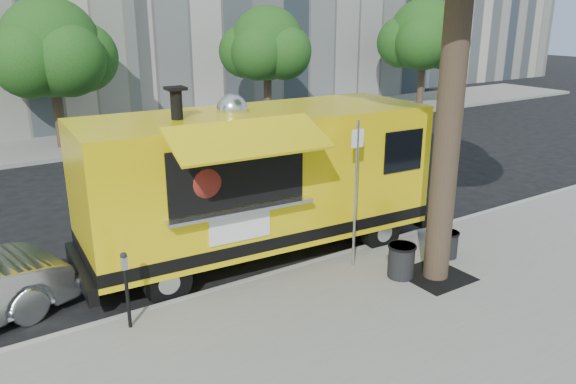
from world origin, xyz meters
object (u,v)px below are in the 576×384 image
Objects in this scene: far_tree_d at (424,35)px; trash_bin_left at (447,243)px; food_truck at (257,179)px; far_tree_b at (50,48)px; sign_post at (356,186)px; far_tree_c at (267,44)px; parking_meter at (126,281)px; trash_bin_right at (401,260)px.

far_tree_d is 10.13× the size of trash_bin_left.
trash_bin_left is (3.17, -2.45, -1.31)m from food_truck.
far_tree_b is 14.61m from sign_post.
far_tree_c is 0.68× the size of food_truck.
parking_meter reaches higher than trash_bin_left.
sign_post is at bearing 117.78° from trash_bin_right.
far_tree_c is 3.90× the size of parking_meter.
trash_bin_right is (-1.48, -0.15, 0.05)m from trash_bin_left.
far_tree_d reaches higher than sign_post.
food_truck is at bearing -83.94° from far_tree_b.
food_truck is at bearing 125.31° from sign_post.
far_tree_d is 21.06m from trash_bin_left.
food_truck is 3.35m from trash_bin_right.
trash_bin_right reaches higher than trash_bin_left.
far_tree_c is 14.57m from food_truck.
parking_meter is 2.02× the size of trash_bin_right.
trash_bin_right is at bearing -174.03° from trash_bin_left.
far_tree_c is at bearing -178.85° from far_tree_d.
far_tree_d reaches higher than food_truck.
far_tree_d is at bearing 43.26° from trash_bin_right.
far_tree_d reaches higher than far_tree_c.
far_tree_d is (19.00, -0.10, 0.06)m from far_tree_b.
parking_meter is at bearing 167.77° from trash_bin_right.
far_tree_c is 7.87× the size of trash_bin_right.
far_tree_b is at bearing 178.09° from far_tree_c.
far_tree_c reaches higher than parking_meter.
sign_post is at bearing -114.81° from far_tree_c.
far_tree_c reaches higher than food_truck.
food_truck reaches higher than parking_meter.
sign_post is 5.38× the size of trash_bin_left.
far_tree_d is 8.53× the size of trash_bin_right.
parking_meter is at bearing -151.73° from food_truck.
trash_bin_right is (-5.98, -14.84, -3.22)m from far_tree_c.
parking_meter is at bearing -98.10° from far_tree_b.
sign_post is at bearing -50.95° from food_truck.
sign_post reaches higher than parking_meter.
food_truck is (-17.67, -12.43, -2.13)m from far_tree_d.
far_tree_b is 0.72× the size of food_truck.
sign_post reaches higher than trash_bin_left.
far_tree_b is 4.12× the size of parking_meter.
parking_meter is 6.59m from trash_bin_left.
trash_bin_right is (-15.98, -15.04, -3.39)m from far_tree_d.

